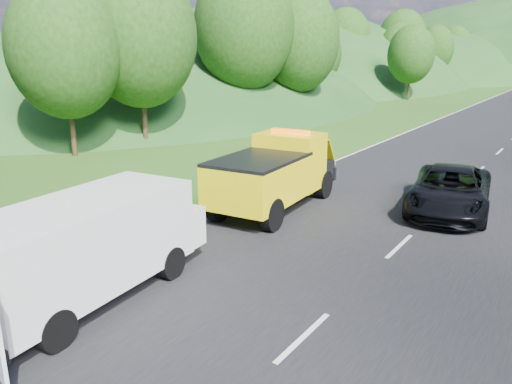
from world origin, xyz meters
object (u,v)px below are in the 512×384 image
Objects in this scene: woman at (136,238)px; child at (169,265)px; passing_suv at (447,211)px; tow_truck at (275,172)px; spare_tire at (33,338)px; suitcase at (118,237)px; white_van at (88,244)px.

child is (2.31, -0.93, 0.00)m from woman.
passing_suv is at bearing -30.58° from woman.
tow_truck is 7.38× the size of child.
child reaches higher than spare_tire.
woman is at bearing 115.98° from spare_tire.
passing_suv reaches higher than child.
spare_tire is (2.55, -4.51, -0.26)m from suitcase.
woman is at bearing 86.95° from suitcase.
tow_truck is at bearing 71.17° from suitcase.
suitcase is 11.70m from passing_suv.
suitcase is at bearing 123.16° from white_van.
white_van is 4.19m from woman.
spare_tire is at bearing -119.02° from passing_suv.
tow_truck is 3.87× the size of woman.
white_van is 11.27× the size of spare_tire.
woman reaches higher than spare_tire.
passing_suv is (5.32, 11.67, -1.38)m from white_van.
passing_suv is at bearing 50.17° from suitcase.
tow_truck is at bearing -9.43° from woman.
suitcase is at bearing -138.72° from passing_suv.
white_van is at bearing -52.21° from child.
woman is (-2.14, 3.33, -1.38)m from white_van.
white_van is 12.90m from passing_suv.
passing_suv reaches higher than suitcase.
suitcase is at bearing -171.83° from woman.
passing_suv is at bearing 102.99° from child.
white_van is at bearing -136.04° from woman.
tow_truck is at bearing 135.43° from child.
woman is at bearing -159.91° from child.
suitcase is at bearing 119.44° from spare_tire.
suitcase is 0.81× the size of spare_tire.
suitcase is at bearing -144.98° from child.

